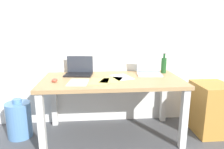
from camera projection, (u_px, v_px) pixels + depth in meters
ground_plane at (112, 135)px, 2.57m from camera, size 8.00×8.00×0.00m
back_wall at (109, 28)px, 2.72m from camera, size 5.20×0.08×2.60m
desk at (112, 86)px, 2.43m from camera, size 1.63×0.80×0.72m
laptop_left at (79, 71)px, 2.59m from camera, size 0.36×0.27×0.23m
laptop_right at (149, 70)px, 2.60m from camera, size 0.32×0.25×0.23m
beer_bottle at (164, 65)px, 2.68m from camera, size 0.07×0.07×0.26m
computer_mouse at (55, 80)px, 2.27m from camera, size 0.07×0.10×0.03m
paper_sheet_center at (111, 80)px, 2.35m from camera, size 0.30×0.35×0.00m
paper_sheet_front_left at (78, 82)px, 2.25m from camera, size 0.24×0.31×0.00m
paper_sheet_near_back at (122, 77)px, 2.47m from camera, size 0.29×0.35×0.00m
paper_yellow_folder at (99, 81)px, 2.28m from camera, size 0.26×0.33×0.00m
water_cooler_jug at (19, 120)px, 2.49m from camera, size 0.29×0.29×0.48m
filing_cabinet at (210, 108)px, 2.58m from camera, size 0.40×0.48×0.63m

